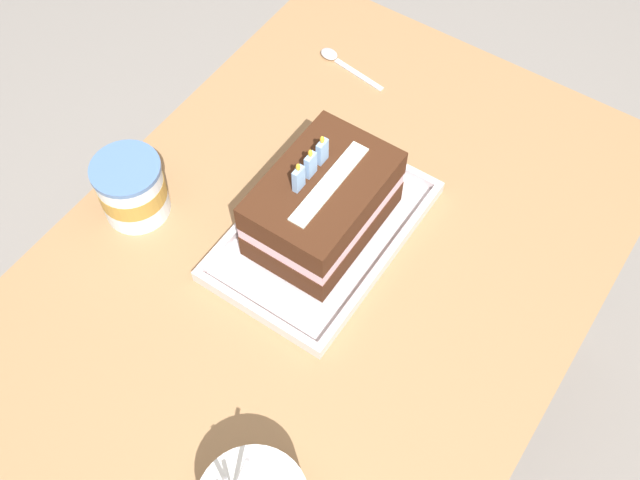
% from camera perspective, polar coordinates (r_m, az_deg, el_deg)
% --- Properties ---
extents(ground_plane, '(8.00, 8.00, 0.00)m').
position_cam_1_polar(ground_plane, '(1.82, -0.14, -13.28)').
color(ground_plane, gray).
extents(dining_table, '(1.15, 0.79, 0.69)m').
position_cam_1_polar(dining_table, '(1.27, -0.20, -4.21)').
color(dining_table, '#9E754C').
rests_on(dining_table, ground_plane).
extents(foil_tray, '(0.37, 0.24, 0.02)m').
position_cam_1_polar(foil_tray, '(1.21, 0.20, 0.60)').
color(foil_tray, silver).
rests_on(foil_tray, dining_table).
extents(birthday_cake, '(0.23, 0.15, 0.17)m').
position_cam_1_polar(birthday_cake, '(1.15, 0.21, 2.72)').
color(birthday_cake, '#412212').
rests_on(birthday_cake, foil_tray).
extents(ice_cream_tub, '(0.11, 0.11, 0.11)m').
position_cam_1_polar(ice_cream_tub, '(1.24, -13.96, 3.78)').
color(ice_cream_tub, white).
rests_on(ice_cream_tub, dining_table).
extents(serving_spoon_near_tray, '(0.04, 0.15, 0.01)m').
position_cam_1_polar(serving_spoon_near_tray, '(1.47, 1.19, 13.48)').
color(serving_spoon_near_tray, silver).
rests_on(serving_spoon_near_tray, dining_table).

